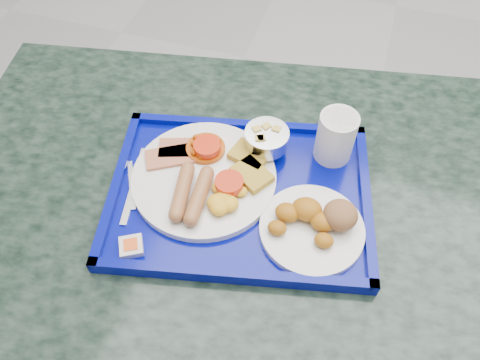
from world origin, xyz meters
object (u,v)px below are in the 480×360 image
object	(u,v)px
main_plate	(208,177)
bread_plate	(316,223)
table	(241,246)
fruit_bowl	(266,139)
tray	(240,195)
juice_cup	(336,136)

from	to	relation	value
main_plate	bread_plate	xyz separation A→B (m)	(0.22, -0.04, 0.00)
table	fruit_bowl	size ratio (longest dim) A/B	15.39
fruit_bowl	tray	bearing A→B (deg)	-99.55
main_plate	fruit_bowl	xyz separation A→B (m)	(0.08, 0.11, 0.02)
table	main_plate	bearing A→B (deg)	177.46
table	tray	size ratio (longest dim) A/B	2.41
table	main_plate	xyz separation A→B (m)	(-0.07, 0.00, 0.22)
tray	juice_cup	distance (m)	0.21
table	bread_plate	bearing A→B (deg)	-14.17
table	tray	bearing A→B (deg)	-132.36
tray	bread_plate	distance (m)	0.16
tray	fruit_bowl	world-z (taller)	fruit_bowl
table	main_plate	distance (m)	0.23
tray	main_plate	size ratio (longest dim) A/B	2.00
table	main_plate	world-z (taller)	main_plate
table	juice_cup	xyz separation A→B (m)	(0.14, 0.14, 0.26)
juice_cup	main_plate	bearing A→B (deg)	-146.68
table	juice_cup	world-z (taller)	juice_cup
main_plate	bread_plate	size ratio (longest dim) A/B	1.48
tray	main_plate	world-z (taller)	main_plate
main_plate	table	bearing A→B (deg)	-2.54
table	juice_cup	size ratio (longest dim) A/B	12.87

